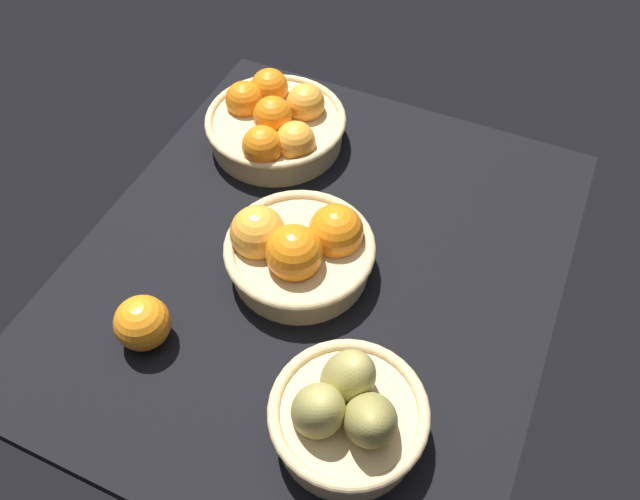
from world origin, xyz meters
TOP-DOWN VIEW (x-y plane):
  - market_tray at (0.00, 0.00)cm, footprint 84.00×72.00cm
  - basket_near_left_pears at (-23.14, -14.61)cm, footprint 20.00×20.00cm
  - basket_far_right at (22.22, 18.02)cm, footprint 24.99×24.99cm
  - basket_center at (-1.88, 2.11)cm, footprint 22.70×22.70cm
  - loose_orange_front_gap at (-21.96, 16.40)cm, footprint 7.83×7.83cm

SIDE VIEW (x-z plane):
  - market_tray at x=0.00cm, z-range 0.00..3.00cm
  - loose_orange_front_gap at x=-21.96cm, z-range 3.00..10.83cm
  - basket_far_right at x=22.22cm, z-range 1.89..12.78cm
  - basket_center at x=-1.88cm, z-range 1.76..13.35cm
  - basket_near_left_pears at x=-23.14cm, z-range 0.73..15.62cm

